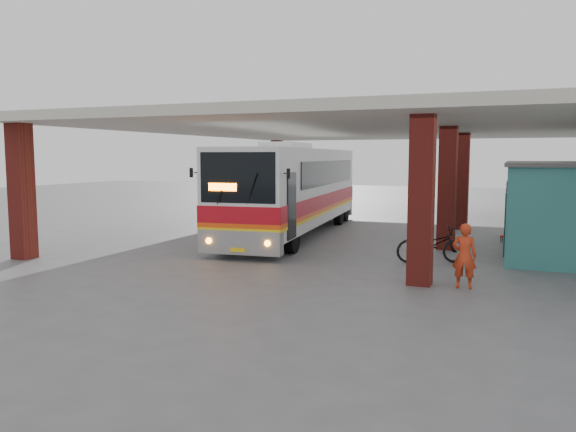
% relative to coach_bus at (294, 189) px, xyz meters
% --- Properties ---
extents(ground, '(90.00, 90.00, 0.00)m').
position_rel_coach_bus_xyz_m(ground, '(3.43, -4.52, -1.91)').
color(ground, '#515154').
rests_on(ground, ground).
extents(brick_columns, '(20.10, 21.60, 4.35)m').
position_rel_coach_bus_xyz_m(brick_columns, '(4.85, 0.48, 0.26)').
color(brick_columns, maroon).
rests_on(brick_columns, ground).
extents(canopy_roof, '(21.00, 23.00, 0.30)m').
position_rel_coach_bus_xyz_m(canopy_roof, '(3.93, 1.98, 2.59)').
color(canopy_roof, beige).
rests_on(canopy_roof, brick_columns).
extents(coach_bus, '(4.05, 13.40, 3.85)m').
position_rel_coach_bus_xyz_m(coach_bus, '(0.00, 0.00, 0.00)').
color(coach_bus, silver).
rests_on(coach_bus, ground).
extents(motorcycle, '(2.31, 1.55, 1.15)m').
position_rel_coach_bus_xyz_m(motorcycle, '(6.30, -4.38, -1.34)').
color(motorcycle, black).
rests_on(motorcycle, ground).
extents(pedestrian, '(0.61, 0.41, 1.65)m').
position_rel_coach_bus_xyz_m(pedestrian, '(7.52, -7.54, -1.09)').
color(pedestrian, red).
rests_on(pedestrian, ground).
extents(red_chair, '(0.47, 0.47, 0.79)m').
position_rel_coach_bus_xyz_m(red_chair, '(8.52, 1.06, -1.55)').
color(red_chair, red).
rests_on(red_chair, ground).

